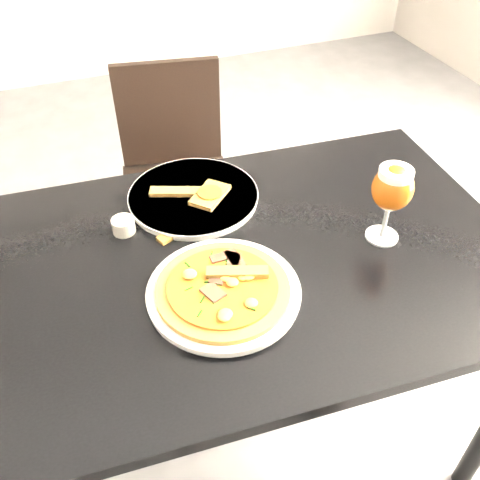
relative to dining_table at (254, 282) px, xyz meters
name	(u,v)px	position (x,y,z in m)	size (l,w,h in m)	color
dining_table	(254,282)	(0.00, 0.00, 0.00)	(1.25, 0.88, 0.75)	black
chair_far	(176,174)	(0.02, 0.79, -0.20)	(0.45, 0.45, 0.84)	black
plate_main	(224,293)	(-0.11, -0.09, 0.10)	(0.31, 0.31, 0.02)	white
pizza	(223,288)	(-0.11, -0.10, 0.12)	(0.28, 0.28, 0.03)	olive
plate_second	(193,196)	(-0.07, 0.24, 0.10)	(0.32, 0.32, 0.02)	white
crust_scraps	(199,194)	(-0.06, 0.23, 0.11)	(0.20, 0.14, 0.02)	olive
loose_crust	(180,230)	(-0.13, 0.13, 0.09)	(0.12, 0.03, 0.01)	olive
sauce_cup	(123,225)	(-0.26, 0.18, 0.11)	(0.05, 0.05, 0.04)	#B4B1A2
beer_glass	(393,189)	(0.30, -0.05, 0.23)	(0.09, 0.09, 0.19)	#B7BDC1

